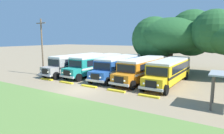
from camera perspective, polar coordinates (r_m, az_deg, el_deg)
name	(u,v)px	position (r m, az deg, el deg)	size (l,w,h in m)	color
ground_plane	(80,90)	(20.11, -9.62, -6.82)	(220.00, 220.00, 0.00)	#937F60
foreground_grass_strip	(17,111)	(15.91, -26.34, -11.77)	(80.00, 9.55, 0.01)	olive
parked_bus_slot_0	(77,63)	(29.61, -10.41, 1.22)	(3.23, 10.92, 2.82)	#9E9993
parked_bus_slot_1	(97,64)	(28.09, -4.60, 0.94)	(3.23, 10.92, 2.82)	teal
parked_bus_slot_2	(119,66)	(26.07, 1.98, 0.37)	(3.09, 10.89, 2.82)	#23519E
parked_bus_slot_3	(143,68)	(24.52, 9.18, -0.26)	(3.09, 10.89, 2.82)	orange
parked_bus_slot_4	(170,70)	(23.41, 16.75, -0.93)	(2.95, 10.87, 2.82)	yellow
curb_wheelstop_0	(47,79)	(26.00, -18.83, -3.48)	(2.00, 0.36, 0.15)	yellow
curb_wheelstop_1	(66,82)	(23.50, -13.45, -4.51)	(2.00, 0.36, 0.15)	yellow
curb_wheelstop_2	(89,86)	(21.25, -6.84, -5.71)	(2.00, 0.36, 0.15)	yellow
curb_wheelstop_3	(116,91)	(19.36, 1.23, -7.07)	(2.00, 0.36, 0.15)	yellow
curb_wheelstop_4	(149,96)	(17.94, 10.86, -8.50)	(2.00, 0.36, 0.15)	yellow
broad_shade_tree	(172,36)	(33.17, 17.47, 8.90)	(12.76, 11.43, 9.78)	brown
utility_pole	(42,46)	(29.12, -20.10, 5.99)	(1.80, 0.20, 7.99)	brown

